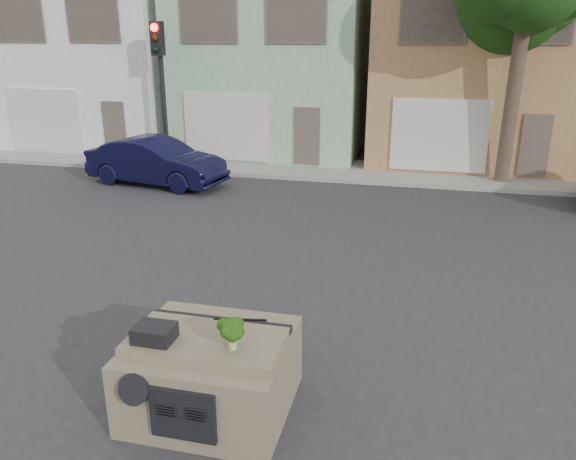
% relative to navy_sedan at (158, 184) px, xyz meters
% --- Properties ---
extents(ground_plane, '(120.00, 120.00, 0.00)m').
position_rel_navy_sedan_xyz_m(ground_plane, '(5.89, -7.47, 0.00)').
color(ground_plane, '#303033').
rests_on(ground_plane, ground).
extents(sidewalk, '(40.00, 3.00, 0.15)m').
position_rel_navy_sedan_xyz_m(sidewalk, '(5.89, 3.03, 0.07)').
color(sidewalk, gray).
rests_on(sidewalk, ground).
extents(townhouse_white, '(7.20, 8.20, 7.55)m').
position_rel_navy_sedan_xyz_m(townhouse_white, '(-5.11, 7.03, 3.77)').
color(townhouse_white, white).
rests_on(townhouse_white, ground).
extents(townhouse_mint, '(7.20, 8.20, 7.55)m').
position_rel_navy_sedan_xyz_m(townhouse_mint, '(2.39, 7.03, 3.77)').
color(townhouse_mint, '#94BC9B').
rests_on(townhouse_mint, ground).
extents(townhouse_tan, '(7.20, 8.20, 7.55)m').
position_rel_navy_sedan_xyz_m(townhouse_tan, '(9.89, 7.03, 3.77)').
color(townhouse_tan, '#AA7A4D').
rests_on(townhouse_tan, ground).
extents(navy_sedan, '(4.79, 2.37, 1.51)m').
position_rel_navy_sedan_xyz_m(navy_sedan, '(0.00, 0.00, 0.00)').
color(navy_sedan, '#100F33').
rests_on(navy_sedan, ground).
extents(traffic_signal, '(0.40, 0.40, 5.10)m').
position_rel_navy_sedan_xyz_m(traffic_signal, '(-0.61, 2.03, 2.55)').
color(traffic_signal, black).
rests_on(traffic_signal, ground).
extents(tree_near, '(4.40, 4.00, 8.50)m').
position_rel_navy_sedan_xyz_m(tree_near, '(10.89, 2.33, 4.25)').
color(tree_near, '#194011').
rests_on(tree_near, ground).
extents(car_dashboard, '(2.00, 1.80, 1.12)m').
position_rel_navy_sedan_xyz_m(car_dashboard, '(5.89, -10.47, 0.56)').
color(car_dashboard, '#766A50').
rests_on(car_dashboard, ground).
extents(instrument_hump, '(0.48, 0.38, 0.20)m').
position_rel_navy_sedan_xyz_m(instrument_hump, '(5.31, -10.82, 1.22)').
color(instrument_hump, black).
rests_on(instrument_hump, car_dashboard).
extents(wiper_arm, '(0.69, 0.15, 0.02)m').
position_rel_navy_sedan_xyz_m(wiper_arm, '(6.17, -10.09, 1.13)').
color(wiper_arm, black).
rests_on(wiper_arm, car_dashboard).
extents(broccoli, '(0.46, 0.46, 0.41)m').
position_rel_navy_sedan_xyz_m(broccoli, '(6.30, -10.78, 1.33)').
color(broccoli, '#1A3B0B').
rests_on(broccoli, car_dashboard).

